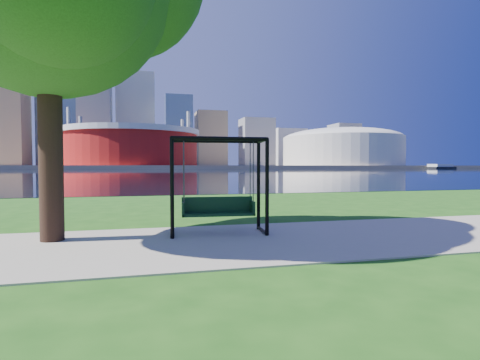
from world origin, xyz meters
name	(u,v)px	position (x,y,z in m)	size (l,w,h in m)	color
ground	(244,237)	(0.00, 0.00, 0.00)	(900.00, 900.00, 0.00)	#1E5114
path	(250,241)	(0.00, -0.50, 0.01)	(120.00, 4.00, 0.03)	#9E937F
river	(153,172)	(0.00, 102.00, 0.01)	(900.00, 180.00, 0.02)	black
far_bank	(148,167)	(0.00, 306.00, 1.00)	(900.00, 228.00, 2.00)	#937F60
stadium	(132,146)	(-10.00, 235.00, 14.23)	(83.00, 83.00, 32.00)	maroon
arena	(342,146)	(135.00, 235.00, 15.87)	(84.00, 84.00, 26.56)	beige
skyline	(142,125)	(-4.27, 319.39, 35.89)	(392.00, 66.00, 96.50)	gray
swing	(218,188)	(-0.48, 0.40, 1.05)	(2.17, 1.06, 2.16)	black
barge	(440,167)	(176.04, 187.16, 1.28)	(28.79, 18.37, 2.82)	black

